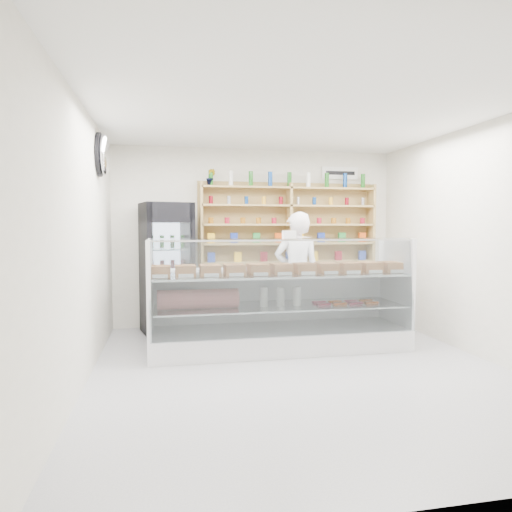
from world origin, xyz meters
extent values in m
plane|color=#AEAEB3|center=(0.00, 0.00, 0.00)|extent=(5.00, 5.00, 0.00)
plane|color=white|center=(0.00, 0.00, 2.80)|extent=(5.00, 5.00, 0.00)
plane|color=silver|center=(0.00, 2.50, 1.40)|extent=(4.50, 0.00, 4.50)
plane|color=silver|center=(0.00, -2.50, 1.40)|extent=(4.50, 0.00, 4.50)
plane|color=silver|center=(-2.25, 0.00, 1.40)|extent=(0.00, 5.00, 5.00)
plane|color=silver|center=(2.25, 0.00, 1.40)|extent=(0.00, 5.00, 5.00)
cube|color=white|center=(-0.02, 0.90, 0.14)|extent=(3.27, 0.93, 0.27)
cube|color=white|center=(-0.02, 1.33, 0.62)|extent=(3.27, 0.05, 0.69)
cube|color=silver|center=(-0.02, 0.90, 0.56)|extent=(3.14, 0.82, 0.02)
cube|color=silver|center=(-0.02, 0.90, 0.96)|extent=(3.21, 0.85, 0.02)
cube|color=silver|center=(-0.02, 0.45, 0.85)|extent=(3.21, 0.13, 1.14)
cube|color=silver|center=(-0.02, 0.84, 1.42)|extent=(3.21, 0.65, 0.01)
imported|color=silver|center=(0.41, 1.60, 0.89)|extent=(0.69, 0.49, 1.78)
cube|color=black|center=(-1.43, 2.11, 0.96)|extent=(0.82, 0.81, 1.91)
cube|color=#28053C|center=(-1.50, 1.81, 1.77)|extent=(0.66, 0.18, 0.27)
cube|color=silver|center=(-1.51, 1.79, 0.87)|extent=(0.57, 0.14, 1.51)
cube|color=tan|center=(-0.90, 2.34, 1.59)|extent=(0.04, 0.28, 1.33)
cube|color=tan|center=(0.50, 2.34, 1.59)|extent=(0.04, 0.28, 1.33)
cube|color=tan|center=(1.90, 2.34, 1.59)|extent=(0.04, 0.28, 1.33)
cube|color=tan|center=(0.50, 2.34, 1.00)|extent=(2.80, 0.28, 0.03)
cube|color=tan|center=(0.50, 2.34, 1.30)|extent=(2.80, 0.28, 0.03)
cube|color=tan|center=(0.50, 2.34, 1.60)|extent=(2.80, 0.28, 0.03)
cube|color=tan|center=(0.50, 2.34, 1.90)|extent=(2.80, 0.28, 0.03)
cube|color=tan|center=(0.50, 2.34, 2.18)|extent=(2.80, 0.28, 0.03)
imported|color=#1E6626|center=(-0.75, 2.34, 2.32)|extent=(0.17, 0.15, 0.26)
ellipsoid|color=silver|center=(-2.17, 1.20, 2.45)|extent=(0.15, 0.50, 0.50)
cube|color=white|center=(1.40, 2.47, 2.45)|extent=(0.62, 0.03, 0.20)
camera|label=1|loc=(-1.45, -4.71, 1.58)|focal=32.00mm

